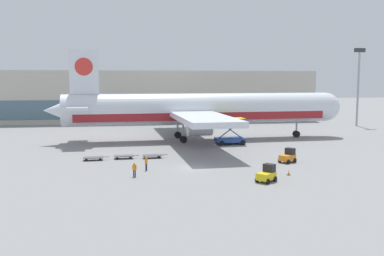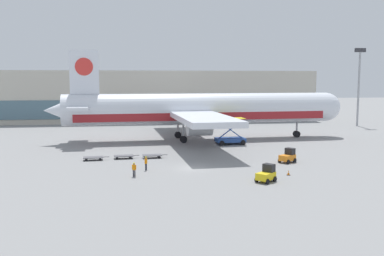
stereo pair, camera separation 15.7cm
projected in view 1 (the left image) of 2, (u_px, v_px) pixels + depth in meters
name	position (u px, v px, depth m)	size (l,w,h in m)	color
ground_plane	(192.00, 168.00, 56.52)	(400.00, 400.00, 0.00)	gray
terminal_building	(154.00, 96.00, 122.63)	(90.00, 18.20, 14.00)	#BCB7A8
light_mast	(358.00, 80.00, 106.53)	(2.80, 0.50, 19.37)	#9EA0A5
airplane_main	(198.00, 110.00, 82.23)	(58.10, 48.33, 17.00)	silver
scissor_lift_loader	(230.00, 134.00, 77.29)	(5.34, 3.59, 4.74)	#284C99
baggage_tug_foreground	(288.00, 156.00, 60.42)	(2.81, 2.60, 2.00)	orange
baggage_tug_mid	(267.00, 174.00, 49.02)	(2.78, 2.68, 2.00)	yellow
baggage_dolly_lead	(93.00, 158.00, 62.02)	(3.74, 1.67, 0.48)	#56565B
baggage_dolly_second	(124.00, 156.00, 63.28)	(3.74, 1.67, 0.48)	#56565B
baggage_dolly_third	(152.00, 155.00, 63.78)	(3.74, 1.67, 0.48)	#56565B
ground_crew_near	(146.00, 162.00, 55.13)	(0.36, 0.51, 1.82)	black
ground_crew_far	(134.00, 168.00, 51.39)	(0.51, 0.37, 1.76)	black
traffic_cone_near	(289.00, 173.00, 52.41)	(0.40, 0.40, 0.63)	black
traffic_cone_far	(272.00, 167.00, 55.73)	(0.40, 0.40, 0.58)	black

